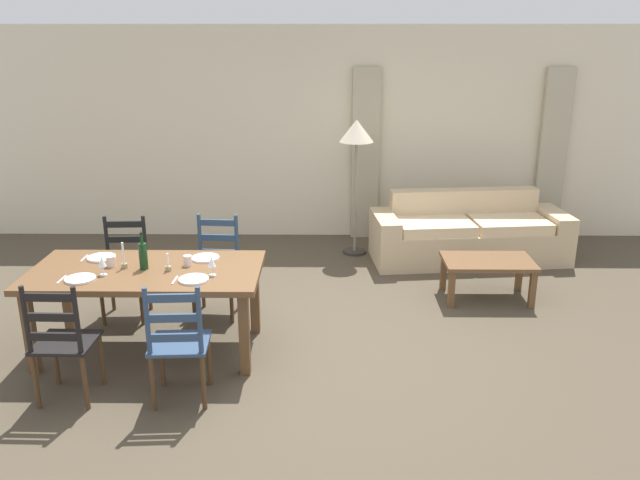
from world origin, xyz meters
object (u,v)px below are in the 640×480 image
Objects in this scene: coffee_cup_primary at (188,261)px; dining_chair_far_right at (217,266)px; dining_table at (147,279)px; dining_chair_far_left at (125,268)px; wine_glass_near_right at (212,262)px; coffee_cup_secondary at (111,261)px; standing_lamp at (356,139)px; wine_bottle at (143,255)px; coffee_table at (488,266)px; dining_chair_near_right at (178,343)px; couch at (468,235)px; dining_chair_near_left at (62,342)px; wine_glass_near_left at (102,262)px.

dining_chair_far_right is at bearing 81.20° from coffee_cup_primary.
dining_chair_far_left is (-0.41, 0.73, -0.19)m from dining_table.
dining_chair_far_left reaches higher than wine_glass_near_right.
wine_glass_near_right is 1.79× the size of coffee_cup_secondary.
dining_chair_far_right is at bearing 98.13° from wine_glass_near_right.
coffee_cup_primary is 2.97m from standing_lamp.
wine_bottle is 1.96× the size of wine_glass_near_right.
dining_chair_near_right is at bearing -144.13° from coffee_table.
dining_chair_near_right reaches higher than coffee_table.
standing_lamp reaches higher than coffee_table.
coffee_table is (2.80, 1.09, -0.44)m from coffee_cup_primary.
wine_glass_near_right is at bearing -135.90° from couch.
dining_table is 1.98× the size of dining_chair_near_left.
dining_table is at bearing -143.16° from couch.
wine_bottle is 0.30m from coffee_cup_secondary.
dining_chair_far_left reaches higher than coffee_table.
dining_table is at bearing -125.62° from standing_lamp.
dining_chair_near_left and dining_chair_far_left have the same top height.
coffee_table is at bearing -92.44° from couch.
dining_chair_far_left is 1.38m from wine_glass_near_right.
coffee_cup_primary reaches higher than couch.
dining_chair_far_left is 0.96m from wine_glass_near_left.
wine_bottle is 0.19× the size of standing_lamp.
dining_chair_far_left is 0.92m from wine_bottle.
coffee_cup_primary reaches higher than coffee_table.
coffee_cup_primary is 0.64m from coffee_cup_secondary.
wine_bottle is at bearing -60.96° from dining_chair_far_left.
coffee_cup_primary is 0.10× the size of coffee_table.
dining_chair_near_right is 0.99m from wine_bottle.
wine_bottle reaches higher than dining_table.
dining_table is 21.11× the size of coffee_cup_secondary.
coffee_table is at bearing 21.27° from coffee_cup_primary.
dining_chair_far_left is 10.67× the size of coffee_cup_primary.
dining_chair_near_left is 0.59× the size of standing_lamp.
dining_chair_far_left is (-0.84, 1.52, 0.00)m from dining_chair_near_right.
dining_chair_near_right is 1.73m from dining_chair_far_left.
couch is (3.49, 2.33, -0.50)m from coffee_cup_secondary.
coffee_table is at bearing 27.16° from wine_glass_near_right.
dining_table is 11.80× the size of wine_glass_near_left.
dining_chair_near_left is 5.96× the size of wine_glass_near_right.
couch reaches higher than coffee_table.
dining_chair_near_left is 1.07× the size of coffee_table.
dining_chair_near_right is at bearing -90.66° from dining_chair_far_right.
dining_table is at bearing -23.19° from wine_bottle.
coffee_cup_secondary is (-0.88, 0.19, -0.07)m from wine_glass_near_right.
coffee_table is at bearing 28.81° from dining_chair_near_left.
coffee_cup_primary is 3.70m from couch.
coffee_cup_primary is at bearing 13.65° from dining_table.
dining_chair_far_left is 3.06m from standing_lamp.
coffee_table is (3.44, 1.31, -0.51)m from wine_glass_near_left.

